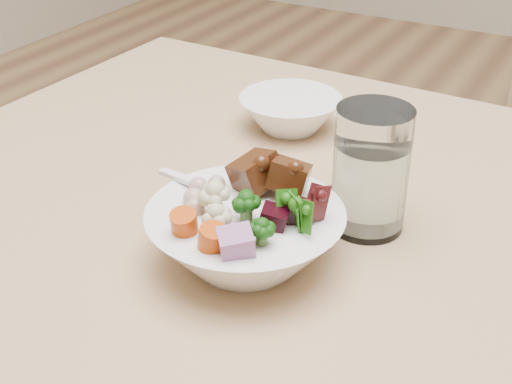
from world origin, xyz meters
TOP-DOWN VIEW (x-y plane):
  - food_bowl at (-0.15, -0.21)m, footprint 0.19×0.19m
  - soup_spoon at (-0.21, -0.20)m, footprint 0.08×0.04m
  - water_glass at (-0.07, -0.09)m, footprint 0.08×0.08m
  - side_bowl at (-0.25, 0.08)m, footprint 0.13×0.13m

SIDE VIEW (x-z plane):
  - side_bowl at x=-0.25m, z-range 0.73..0.77m
  - food_bowl at x=-0.15m, z-range 0.71..0.81m
  - soup_spoon at x=-0.21m, z-range 0.78..0.79m
  - water_glass at x=-0.07m, z-range 0.72..0.85m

